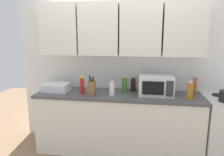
{
  "coord_description": "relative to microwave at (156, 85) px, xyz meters",
  "views": [
    {
      "loc": [
        0.36,
        -3.24,
        1.74
      ],
      "look_at": [
        -0.1,
        -0.25,
        1.12
      ],
      "focal_mm": 33.54,
      "sensor_mm": 36.0,
      "label": 1
    }
  ],
  "objects": [
    {
      "name": "bottle_green_oil",
      "position": [
        -0.45,
        0.05,
        -0.02
      ],
      "size": [
        0.07,
        0.07,
        0.24
      ],
      "color": "#386B2D",
      "rests_on": "counter_run"
    },
    {
      "name": "dish_rack",
      "position": [
        -1.49,
        -0.03,
        -0.08
      ],
      "size": [
        0.38,
        0.3,
        0.12
      ],
      "primitive_type": "cube",
      "color": "silver",
      "rests_on": "counter_run"
    },
    {
      "name": "bottle_soy_dark",
      "position": [
        -0.33,
        0.14,
        -0.04
      ],
      "size": [
        0.07,
        0.07,
        0.2
      ],
      "color": "black",
      "rests_on": "counter_run"
    },
    {
      "name": "wall_back_with_cabinets",
      "position": [
        -0.54,
        0.2,
        0.54
      ],
      "size": [
        3.29,
        0.38,
        2.6
      ],
      "color": "white",
      "rests_on": "ground_plane"
    },
    {
      "name": "bottle_red_sauce",
      "position": [
        -1.06,
        -0.12,
        -0.01
      ],
      "size": [
        0.06,
        0.06,
        0.26
      ],
      "color": "red",
      "rests_on": "counter_run"
    },
    {
      "name": "bottle_amber_vinegar",
      "position": [
        0.44,
        -0.15,
        -0.02
      ],
      "size": [
        0.08,
        0.08,
        0.25
      ],
      "color": "#AD701E",
      "rests_on": "counter_run"
    },
    {
      "name": "counter_run",
      "position": [
        -0.54,
        -0.03,
        -0.59
      ],
      "size": [
        2.42,
        0.63,
        0.9
      ],
      "color": "white",
      "rests_on": "ground_plane"
    },
    {
      "name": "bottle_spice_jar",
      "position": [
        0.57,
        0.15,
        -0.02
      ],
      "size": [
        0.06,
        0.06,
        0.26
      ],
      "color": "#BC6638",
      "rests_on": "counter_run"
    },
    {
      "name": "bottle_white_jar",
      "position": [
        -0.61,
        -0.15,
        -0.04
      ],
      "size": [
        0.07,
        0.07,
        0.21
      ],
      "color": "white",
      "rests_on": "counter_run"
    },
    {
      "name": "microwave",
      "position": [
        0.0,
        0.0,
        0.0
      ],
      "size": [
        0.48,
        0.37,
        0.28
      ],
      "color": "silver",
      "rests_on": "counter_run"
    },
    {
      "name": "knife_block",
      "position": [
        -0.9,
        -0.16,
        -0.04
      ],
      "size": [
        0.11,
        0.12,
        0.29
      ],
      "color": "brown",
      "rests_on": "counter_run"
    }
  ]
}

